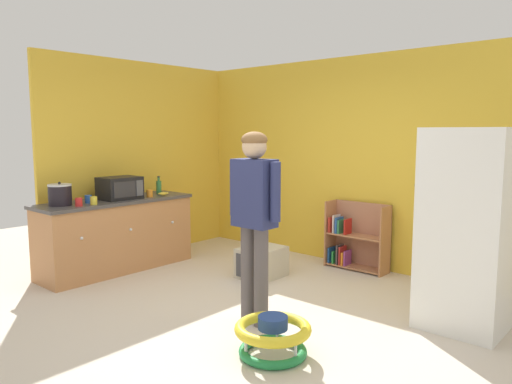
# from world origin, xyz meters

# --- Properties ---
(ground_plane) EXTENTS (12.00, 12.00, 0.00)m
(ground_plane) POSITION_xyz_m (0.00, 0.00, 0.00)
(ground_plane) COLOR beige
(ground_plane) RESTS_ON ground
(back_wall) EXTENTS (5.20, 0.06, 2.70)m
(back_wall) POSITION_xyz_m (0.00, 2.33, 1.35)
(back_wall) COLOR gold
(back_wall) RESTS_ON ground
(left_side_wall) EXTENTS (0.06, 2.99, 2.70)m
(left_side_wall) POSITION_xyz_m (-2.63, 0.80, 1.35)
(left_side_wall) COLOR gold
(left_side_wall) RESTS_ON ground
(kitchen_counter) EXTENTS (0.65, 1.97, 0.90)m
(kitchen_counter) POSITION_xyz_m (-2.20, 0.10, 0.45)
(kitchen_counter) COLOR #B87B4C
(kitchen_counter) RESTS_ON ground
(refrigerator) EXTENTS (0.73, 0.68, 1.78)m
(refrigerator) POSITION_xyz_m (1.72, 1.13, 0.89)
(refrigerator) COLOR white
(refrigerator) RESTS_ON ground
(bookshelf) EXTENTS (0.80, 0.28, 0.85)m
(bookshelf) POSITION_xyz_m (0.03, 2.15, 0.37)
(bookshelf) COLOR #B1744C
(bookshelf) RESTS_ON ground
(standing_person) EXTENTS (0.57, 0.23, 1.75)m
(standing_person) POSITION_xyz_m (0.27, -0.06, 1.07)
(standing_person) COLOR #554D4E
(standing_person) RESTS_ON ground
(baby_walker) EXTENTS (0.60, 0.60, 0.32)m
(baby_walker) POSITION_xyz_m (0.80, -0.45, 0.16)
(baby_walker) COLOR #228846
(baby_walker) RESTS_ON ground
(pet_carrier) EXTENTS (0.42, 0.55, 0.36)m
(pet_carrier) POSITION_xyz_m (-0.62, 1.07, 0.18)
(pet_carrier) COLOR beige
(pet_carrier) RESTS_ON ground
(microwave) EXTENTS (0.37, 0.48, 0.28)m
(microwave) POSITION_xyz_m (-2.19, 0.16, 1.04)
(microwave) COLOR black
(microwave) RESTS_ON kitchen_counter
(crock_pot) EXTENTS (0.26, 0.26, 0.27)m
(crock_pot) POSITION_xyz_m (-2.25, -0.59, 1.02)
(crock_pot) COLOR black
(crock_pot) RESTS_ON kitchen_counter
(banana_bunch) EXTENTS (0.12, 0.16, 0.04)m
(banana_bunch) POSITION_xyz_m (-2.03, 0.73, 0.93)
(banana_bunch) COLOR yellow
(banana_bunch) RESTS_ON kitchen_counter
(green_glass_bottle) EXTENTS (0.07, 0.07, 0.25)m
(green_glass_bottle) POSITION_xyz_m (-2.20, 0.78, 1.00)
(green_glass_bottle) COLOR #33753D
(green_glass_bottle) RESTS_ON kitchen_counter
(blue_cup) EXTENTS (0.08, 0.08, 0.09)m
(blue_cup) POSITION_xyz_m (-2.17, -0.29, 0.95)
(blue_cup) COLOR blue
(blue_cup) RESTS_ON kitchen_counter
(orange_cup) EXTENTS (0.08, 0.08, 0.09)m
(orange_cup) POSITION_xyz_m (-2.06, 0.52, 0.95)
(orange_cup) COLOR orange
(orange_cup) RESTS_ON kitchen_counter
(red_cup) EXTENTS (0.08, 0.08, 0.09)m
(red_cup) POSITION_xyz_m (-2.03, -0.48, 0.95)
(red_cup) COLOR red
(red_cup) RESTS_ON kitchen_counter
(yellow_cup) EXTENTS (0.08, 0.08, 0.09)m
(yellow_cup) POSITION_xyz_m (-2.01, -0.31, 0.95)
(yellow_cup) COLOR yellow
(yellow_cup) RESTS_ON kitchen_counter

